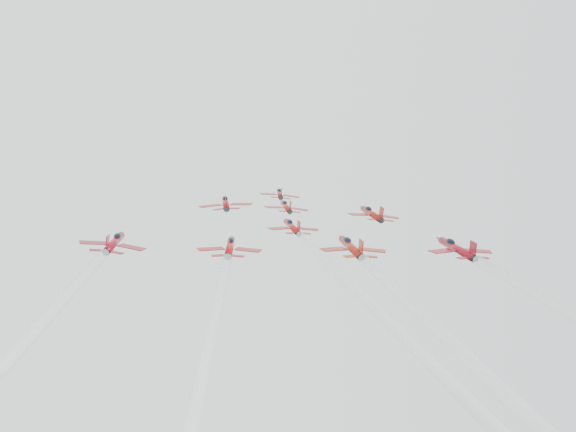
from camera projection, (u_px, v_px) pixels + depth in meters
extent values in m
cylinder|color=maroon|center=(280.00, 194.00, 154.75)|extent=(1.01, 8.55, 5.35)
cone|color=maroon|center=(278.00, 190.00, 160.23)|extent=(1.01, 2.26, 1.87)
cone|color=black|center=(282.00, 199.00, 149.72)|extent=(1.01, 1.46, 1.42)
ellipsoid|color=black|center=(279.00, 190.00, 156.73)|extent=(0.92, 2.18, 1.71)
cube|color=maroon|center=(268.00, 195.00, 153.80)|extent=(3.79, 2.50, 0.88)
cube|color=maroon|center=(292.00, 195.00, 154.29)|extent=(3.79, 2.50, 0.88)
cube|color=maroon|center=(282.00, 192.00, 150.58)|extent=(0.11, 2.34, 2.42)
cube|color=maroon|center=(275.00, 198.00, 150.50)|extent=(1.82, 1.24, 0.51)
cube|color=maroon|center=(287.00, 198.00, 150.75)|extent=(1.82, 1.24, 0.51)
cylinder|color=#A81014|center=(226.00, 204.00, 141.09)|extent=(1.23, 10.35, 6.48)
cone|color=#A81014|center=(226.00, 197.00, 147.73)|extent=(1.23, 2.74, 2.26)
cone|color=black|center=(226.00, 210.00, 135.00)|extent=(1.23, 1.77, 1.72)
ellipsoid|color=black|center=(226.00, 199.00, 143.48)|extent=(1.12, 2.63, 2.07)
cube|color=#A81014|center=(210.00, 204.00, 139.94)|extent=(4.59, 3.03, 1.07)
cube|color=#A81014|center=(241.00, 205.00, 140.53)|extent=(4.59, 3.03, 1.07)
cube|color=#A81014|center=(226.00, 202.00, 136.04)|extent=(0.13, 2.84, 2.93)
cube|color=#A81014|center=(218.00, 209.00, 135.94)|extent=(2.20, 1.50, 0.62)
cube|color=#A81014|center=(234.00, 209.00, 136.24)|extent=(2.20, 1.50, 0.62)
cylinder|color=#9B190E|center=(286.00, 207.00, 140.67)|extent=(1.01, 8.53, 5.34)
cone|color=#9B190E|center=(284.00, 202.00, 146.13)|extent=(1.01, 2.26, 1.86)
cone|color=black|center=(289.00, 212.00, 135.65)|extent=(1.01, 1.45, 1.42)
ellipsoid|color=black|center=(285.00, 203.00, 142.63)|extent=(0.92, 2.17, 1.70)
cube|color=#9B190E|center=(274.00, 208.00, 139.71)|extent=(3.78, 2.50, 0.88)
cube|color=#9B190E|center=(299.00, 209.00, 140.20)|extent=(3.78, 2.50, 0.88)
cube|color=#9B190E|center=(288.00, 206.00, 136.50)|extent=(0.11, 2.34, 2.41)
cube|color=#9B190E|center=(281.00, 211.00, 136.42)|extent=(1.82, 1.24, 0.51)
cube|color=#9B190E|center=(295.00, 212.00, 136.67)|extent=(1.82, 1.24, 0.51)
cylinder|color=maroon|center=(372.00, 214.00, 137.92)|extent=(1.20, 10.12, 6.33)
cone|color=maroon|center=(365.00, 208.00, 144.40)|extent=(1.20, 2.68, 2.21)
cone|color=black|center=(379.00, 221.00, 131.97)|extent=(1.20, 1.73, 1.68)
ellipsoid|color=black|center=(370.00, 209.00, 140.25)|extent=(1.09, 2.57, 2.02)
cube|color=maroon|center=(358.00, 215.00, 136.79)|extent=(4.49, 2.96, 1.05)
cube|color=maroon|center=(388.00, 216.00, 137.37)|extent=(4.49, 2.96, 1.05)
cube|color=maroon|center=(378.00, 213.00, 132.98)|extent=(0.13, 2.77, 2.86)
cube|color=maroon|center=(370.00, 220.00, 132.88)|extent=(2.15, 1.47, 0.60)
cube|color=maroon|center=(386.00, 220.00, 133.18)|extent=(2.15, 1.47, 0.60)
cylinder|color=#AB1014|center=(292.00, 227.00, 123.02)|extent=(1.03, 8.71, 5.45)
cone|color=#AB1014|center=(289.00, 220.00, 128.60)|extent=(1.03, 2.31, 1.90)
cone|color=black|center=(295.00, 234.00, 117.89)|extent=(1.03, 1.49, 1.45)
ellipsoid|color=black|center=(291.00, 222.00, 125.03)|extent=(0.94, 2.22, 1.74)
cube|color=#AB1014|center=(278.00, 228.00, 122.05)|extent=(3.86, 2.55, 0.90)
cube|color=#AB1014|center=(308.00, 229.00, 122.54)|extent=(3.86, 2.55, 0.90)
cube|color=#AB1014|center=(295.00, 226.00, 118.77)|extent=(0.11, 2.39, 2.46)
cube|color=#AB1014|center=(287.00, 233.00, 118.68)|extent=(1.85, 1.27, 0.52)
cube|color=#AB1014|center=(303.00, 233.00, 118.94)|extent=(1.85, 1.27, 0.52)
cylinder|color=white|center=(336.00, 326.00, 76.35)|extent=(1.31, 74.54, 42.08)
cylinder|color=maroon|center=(114.00, 243.00, 106.24)|extent=(1.15, 9.66, 6.05)
cone|color=maroon|center=(120.00, 233.00, 112.43)|extent=(1.15, 2.56, 2.11)
cone|color=black|center=(108.00, 253.00, 100.55)|extent=(1.15, 1.65, 1.61)
ellipsoid|color=black|center=(116.00, 236.00, 108.47)|extent=(1.04, 2.46, 1.93)
cube|color=maroon|center=(93.00, 244.00, 105.16)|extent=(4.28, 2.83, 1.00)
cube|color=maroon|center=(132.00, 246.00, 105.71)|extent=(4.28, 2.83, 1.00)
cube|color=maroon|center=(109.00, 242.00, 101.52)|extent=(0.12, 2.65, 2.73)
cube|color=maroon|center=(98.00, 251.00, 101.43)|extent=(2.06, 1.40, 0.58)
cube|color=maroon|center=(119.00, 252.00, 101.71)|extent=(2.06, 1.40, 0.58)
cylinder|color=white|center=(11.00, 412.00, 54.47)|extent=(1.46, 82.67, 46.67)
cylinder|color=#A81013|center=(230.00, 248.00, 107.13)|extent=(1.12, 9.47, 5.92)
cone|color=#A81013|center=(229.00, 238.00, 113.20)|extent=(1.12, 2.51, 2.07)
cone|color=black|center=(230.00, 258.00, 101.56)|extent=(1.12, 1.61, 1.57)
ellipsoid|color=black|center=(230.00, 241.00, 109.32)|extent=(1.02, 2.41, 1.89)
cube|color=#A81013|center=(211.00, 249.00, 106.08)|extent=(4.20, 2.77, 0.98)
cube|color=#A81013|center=(248.00, 250.00, 106.62)|extent=(4.20, 2.77, 0.98)
cube|color=#A81013|center=(230.00, 247.00, 102.51)|extent=(0.12, 2.59, 2.67)
cube|color=#A81013|center=(220.00, 256.00, 102.42)|extent=(2.01, 1.38, 0.57)
cube|color=#A81013|center=(240.00, 256.00, 102.70)|extent=(2.01, 1.38, 0.57)
cylinder|color=white|center=(237.00, 411.00, 56.42)|extent=(1.43, 81.00, 45.73)
cylinder|color=#9F1B0F|center=(351.00, 248.00, 110.79)|extent=(1.22, 10.32, 6.46)
cone|color=#9F1B0F|center=(344.00, 238.00, 117.40)|extent=(1.22, 2.73, 2.26)
cone|color=black|center=(359.00, 258.00, 104.72)|extent=(1.22, 1.76, 1.72)
ellipsoid|color=black|center=(349.00, 240.00, 113.17)|extent=(1.11, 2.62, 2.06)
cube|color=#9F1B0F|center=(333.00, 249.00, 109.64)|extent=(4.58, 3.02, 1.07)
cube|color=#9F1B0F|center=(372.00, 250.00, 110.23)|extent=(4.58, 3.02, 1.07)
cube|color=#9F1B0F|center=(358.00, 247.00, 105.75)|extent=(0.13, 2.83, 2.92)
cube|color=#9F1B0F|center=(347.00, 256.00, 105.65)|extent=(2.20, 1.50, 0.62)
cube|color=#9F1B0F|center=(368.00, 257.00, 105.96)|extent=(2.20, 1.50, 0.62)
cylinder|color=white|center=(480.00, 429.00, 55.51)|extent=(1.56, 88.30, 49.85)
cylinder|color=maroon|center=(457.00, 249.00, 113.39)|extent=(1.23, 10.34, 6.47)
cone|color=maroon|center=(444.00, 239.00, 120.01)|extent=(1.23, 2.74, 2.26)
cone|color=black|center=(471.00, 260.00, 107.31)|extent=(1.23, 1.76, 1.72)
ellipsoid|color=black|center=(453.00, 242.00, 115.77)|extent=(1.11, 2.63, 2.06)
cube|color=maroon|center=(440.00, 250.00, 112.24)|extent=(4.58, 3.03, 1.07)
cube|color=maroon|center=(478.00, 251.00, 112.82)|extent=(4.58, 3.03, 1.07)
cube|color=maroon|center=(469.00, 249.00, 108.34)|extent=(0.13, 2.83, 2.92)
cube|color=maroon|center=(458.00, 257.00, 108.24)|extent=(2.20, 1.50, 0.62)
cube|color=maroon|center=(478.00, 258.00, 108.55)|extent=(2.20, 1.50, 0.62)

